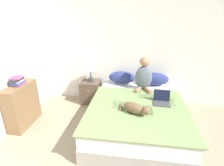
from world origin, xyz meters
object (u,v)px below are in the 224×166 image
bed (137,115)px  bookshelf (23,105)px  pillow_near (122,77)px  person_sitting (144,76)px  cat_tabby (136,108)px  pillow_far (155,79)px  laptop_open (162,101)px  nightstand (91,92)px  book_stack_top (18,81)px  table_lamp (90,65)px

bed → bookshelf: bearing=-174.3°
pillow_near → person_sitting: (0.48, -0.27, 0.16)m
pillow_near → bookshelf: (-1.77, -1.14, -0.24)m
bed → cat_tabby: (-0.03, -0.36, 0.35)m
pillow_far → person_sitting: (-0.27, -0.27, 0.16)m
laptop_open → nightstand: size_ratio=0.56×
pillow_far → book_stack_top: book_stack_top is taller
pillow_far → book_stack_top: 2.77m
cat_tabby → pillow_far: bearing=101.8°
pillow_near → cat_tabby: bearing=-75.4°
pillow_far → book_stack_top: (-2.52, -1.14, 0.25)m
pillow_far → table_lamp: bearing=-177.6°
laptop_open → book_stack_top: 2.61m
pillow_near → bookshelf: bearing=-147.2°
laptop_open → table_lamp: bearing=153.8°
table_lamp → book_stack_top: bearing=-134.2°
person_sitting → table_lamp: (-1.20, 0.21, 0.11)m
pillow_near → table_lamp: table_lamp is taller
cat_tabby → nightstand: cat_tabby is taller
person_sitting → bookshelf: person_sitting is taller
cat_tabby → bookshelf: size_ratio=0.60×
bookshelf → cat_tabby: bearing=-4.0°
pillow_far → laptop_open: size_ratio=2.02×
bed → pillow_far: size_ratio=3.54×
bed → nightstand: bearing=142.2°
cat_tabby → table_lamp: table_lamp is taller
bookshelf → bed: bearing=5.7°
pillow_far → laptop_open: (0.06, -0.87, -0.09)m
book_stack_top → person_sitting: bearing=21.1°
pillow_near → nightstand: bearing=-175.2°
cat_tabby → bookshelf: bookshelf is taller
pillow_far → person_sitting: person_sitting is taller
bed → person_sitting: 0.87m
bed → pillow_far: bearing=68.2°
table_lamp → pillow_near: bearing=4.9°
pillow_far → bookshelf: size_ratio=0.74×
pillow_far → person_sitting: size_ratio=0.86×
bed → person_sitting: bearing=80.8°
pillow_near → cat_tabby: pillow_near is taller
nightstand → book_stack_top: (-1.03, -1.08, 0.63)m
pillow_far → cat_tabby: bearing=-107.5°
bed → bookshelf: bookshelf is taller
bed → laptop_open: bearing=6.9°
bed → pillow_near: (-0.37, 0.93, 0.40)m
book_stack_top → nightstand: bearing=46.3°
pillow_far → book_stack_top: bearing=-155.6°
laptop_open → pillow_near: bearing=134.4°
pillow_far → cat_tabby: (-0.41, -1.29, -0.05)m
bed → cat_tabby: cat_tabby is taller
person_sitting → laptop_open: 0.73m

